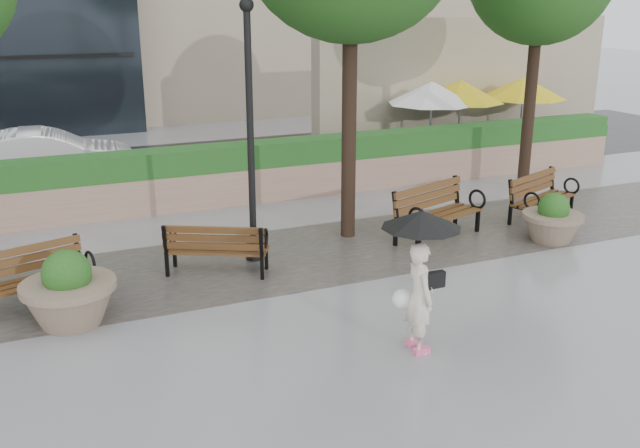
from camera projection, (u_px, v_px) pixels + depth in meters
name	position (u px, v px, depth m)	size (l,w,h in m)	color
ground	(303.00, 334.00, 10.02)	(100.00, 100.00, 0.00)	gray
cobble_strip	(239.00, 265.00, 12.64)	(28.00, 3.20, 0.01)	#383330
hedge_wall	(184.00, 179.00, 15.94)	(24.00, 0.80, 1.35)	tan
cafe_wall	(465.00, 85.00, 21.79)	(10.00, 0.60, 4.00)	tan
cafe_hedge	(492.00, 149.00, 20.14)	(8.00, 0.50, 0.90)	#1B521D
asphalt_street	(151.00, 170.00, 19.63)	(40.00, 7.00, 0.00)	black
bench_1	(35.00, 290.00, 10.84)	(1.83, 1.16, 0.92)	brown
bench_2	(217.00, 258.00, 12.17)	(1.82, 1.40, 0.92)	brown
bench_3	(438.00, 223.00, 13.93)	(2.10, 1.37, 1.05)	brown
bench_4	(541.00, 206.00, 15.17)	(1.92, 1.31, 0.96)	brown
planter_left	(69.00, 296.00, 10.22)	(1.35, 1.35, 1.13)	#7F6B56
planter_right	(552.00, 223.00, 13.77)	(1.16, 1.16, 0.97)	#7F6B56
lamppost	(251.00, 150.00, 12.29)	(0.28, 0.28, 4.53)	black
patio_umb_white	(432.00, 93.00, 19.85)	(2.50, 2.50, 2.30)	black
patio_umb_yellow_a	(461.00, 92.00, 20.23)	(2.50, 2.50, 2.30)	black
patio_umb_yellow_b	(524.00, 88.00, 20.96)	(2.50, 2.50, 2.30)	black
car_right	(48.00, 158.00, 17.84)	(1.50, 4.30, 1.42)	silver
pedestrian	(420.00, 267.00, 9.28)	(1.05, 1.05, 1.93)	#EEE2C8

